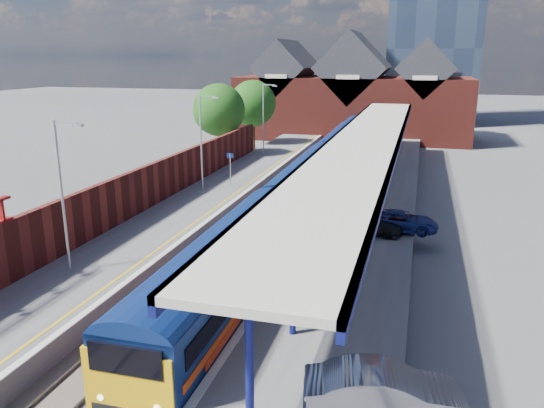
{
  "coord_description": "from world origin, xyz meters",
  "views": [
    {
      "loc": [
        8.92,
        -13.77,
        10.7
      ],
      "look_at": [
        1.14,
        14.02,
        2.6
      ],
      "focal_mm": 35.0,
      "sensor_mm": 36.0,
      "label": 1
    }
  ],
  "objects_px": {
    "lamp_post_d": "(265,114)",
    "lamp_post_b": "(64,187)",
    "parked_car_silver": "(384,393)",
    "lamp_post_c": "(203,137)",
    "platform_sign": "(230,163)",
    "train": "(328,160)",
    "parked_car_blue": "(401,221)",
    "parked_car_dark": "(367,223)"
  },
  "relations": [
    {
      "from": "lamp_post_b",
      "to": "parked_car_silver",
      "type": "distance_m",
      "value": 16.65
    },
    {
      "from": "lamp_post_d",
      "to": "parked_car_dark",
      "type": "xyz_separation_m",
      "value": [
        12.78,
        -22.82,
        -3.41
      ]
    },
    {
      "from": "lamp_post_d",
      "to": "parked_car_silver",
      "type": "relative_size",
      "value": 1.56
    },
    {
      "from": "lamp_post_d",
      "to": "parked_car_blue",
      "type": "xyz_separation_m",
      "value": [
        14.61,
        -21.98,
        -3.41
      ]
    },
    {
      "from": "platform_sign",
      "to": "parked_car_silver",
      "type": "xyz_separation_m",
      "value": [
        13.5,
        -24.76,
        -0.95
      ]
    },
    {
      "from": "lamp_post_c",
      "to": "lamp_post_d",
      "type": "xyz_separation_m",
      "value": [
        0.0,
        16.0,
        0.0
      ]
    },
    {
      "from": "parked_car_silver",
      "to": "parked_car_dark",
      "type": "xyz_separation_m",
      "value": [
        -2.08,
        15.94,
        -0.16
      ]
    },
    {
      "from": "train",
      "to": "parked_car_dark",
      "type": "xyz_separation_m",
      "value": [
        4.93,
        -15.27,
        -0.54
      ]
    },
    {
      "from": "train",
      "to": "lamp_post_b",
      "type": "distance_m",
      "value": 25.84
    },
    {
      "from": "lamp_post_d",
      "to": "lamp_post_b",
      "type": "bearing_deg",
      "value": -90.0
    },
    {
      "from": "platform_sign",
      "to": "parked_car_blue",
      "type": "height_order",
      "value": "platform_sign"
    },
    {
      "from": "lamp_post_b",
      "to": "parked_car_dark",
      "type": "height_order",
      "value": "lamp_post_b"
    },
    {
      "from": "parked_car_blue",
      "to": "lamp_post_b",
      "type": "bearing_deg",
      "value": 125.07
    },
    {
      "from": "platform_sign",
      "to": "parked_car_silver",
      "type": "relative_size",
      "value": 0.56
    },
    {
      "from": "lamp_post_c",
      "to": "parked_car_dark",
      "type": "xyz_separation_m",
      "value": [
        12.78,
        -6.82,
        -3.41
      ]
    },
    {
      "from": "parked_car_blue",
      "to": "lamp_post_d",
      "type": "bearing_deg",
      "value": 34.24
    },
    {
      "from": "parked_car_silver",
      "to": "lamp_post_b",
      "type": "bearing_deg",
      "value": 54.12
    },
    {
      "from": "parked_car_dark",
      "to": "parked_car_silver",
      "type": "bearing_deg",
      "value": -162.83
    },
    {
      "from": "parked_car_dark",
      "to": "parked_car_blue",
      "type": "xyz_separation_m",
      "value": [
        1.83,
        0.84,
        0.0
      ]
    },
    {
      "from": "parked_car_dark",
      "to": "train",
      "type": "bearing_deg",
      "value": 27.64
    },
    {
      "from": "lamp_post_c",
      "to": "platform_sign",
      "type": "distance_m",
      "value": 3.34
    },
    {
      "from": "lamp_post_d",
      "to": "platform_sign",
      "type": "xyz_separation_m",
      "value": [
        1.36,
        -14.0,
        -2.3
      ]
    },
    {
      "from": "lamp_post_d",
      "to": "parked_car_blue",
      "type": "height_order",
      "value": "lamp_post_d"
    },
    {
      "from": "lamp_post_c",
      "to": "parked_car_blue",
      "type": "height_order",
      "value": "lamp_post_c"
    },
    {
      "from": "lamp_post_c",
      "to": "platform_sign",
      "type": "xyz_separation_m",
      "value": [
        1.36,
        2.0,
        -2.3
      ]
    },
    {
      "from": "lamp_post_b",
      "to": "parked_car_blue",
      "type": "distance_m",
      "value": 18.04
    },
    {
      "from": "lamp_post_d",
      "to": "parked_car_silver",
      "type": "distance_m",
      "value": 41.64
    },
    {
      "from": "lamp_post_b",
      "to": "parked_car_silver",
      "type": "height_order",
      "value": "lamp_post_b"
    },
    {
      "from": "parked_car_silver",
      "to": "parked_car_blue",
      "type": "xyz_separation_m",
      "value": [
        -0.25,
        16.78,
        -0.16
      ]
    },
    {
      "from": "parked_car_dark",
      "to": "parked_car_blue",
      "type": "distance_m",
      "value": 2.01
    },
    {
      "from": "parked_car_silver",
      "to": "parked_car_dark",
      "type": "height_order",
      "value": "parked_car_silver"
    },
    {
      "from": "train",
      "to": "parked_car_blue",
      "type": "bearing_deg",
      "value": -64.91
    },
    {
      "from": "parked_car_silver",
      "to": "parked_car_blue",
      "type": "relative_size",
      "value": 1.07
    },
    {
      "from": "parked_car_silver",
      "to": "train",
      "type": "bearing_deg",
      "value": 1.24
    },
    {
      "from": "parked_car_dark",
      "to": "parked_car_blue",
      "type": "height_order",
      "value": "parked_car_blue"
    },
    {
      "from": "lamp_post_d",
      "to": "lamp_post_c",
      "type": "bearing_deg",
      "value": -90.0
    },
    {
      "from": "parked_car_silver",
      "to": "parked_car_blue",
      "type": "height_order",
      "value": "parked_car_silver"
    },
    {
      "from": "lamp_post_c",
      "to": "parked_car_silver",
      "type": "xyz_separation_m",
      "value": [
        14.86,
        -22.76,
        -3.25
      ]
    },
    {
      "from": "lamp_post_b",
      "to": "lamp_post_c",
      "type": "height_order",
      "value": "same"
    },
    {
      "from": "lamp_post_d",
      "to": "parked_car_dark",
      "type": "height_order",
      "value": "lamp_post_d"
    },
    {
      "from": "parked_car_dark",
      "to": "lamp_post_c",
      "type": "bearing_deg",
      "value": 71.66
    },
    {
      "from": "train",
      "to": "lamp_post_d",
      "type": "height_order",
      "value": "lamp_post_d"
    }
  ]
}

